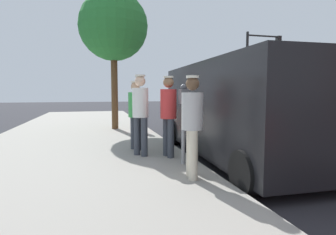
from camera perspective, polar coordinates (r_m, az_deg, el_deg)
The scene contains 11 objects.
ground_plane at distance 5.40m, azimuth 19.49°, elevation -11.39°, with size 80.00×80.00×0.00m, color #2D2D33.
sidewalk_slab at distance 4.53m, azimuth -21.54°, elevation -13.72°, with size 5.00×32.00×0.15m, color #9E998E.
parking_meter_near at distance 5.20m, azimuth 3.20°, elevation 1.52°, with size 0.14×0.18×1.52m.
pedestrian_in_gray at distance 4.36m, azimuth 5.03°, elevation -0.59°, with size 0.34×0.36×1.63m.
pedestrian_in_red at distance 5.78m, azimuth 0.09°, elevation 1.37°, with size 0.34×0.36×1.70m.
pedestrian_in_white at distance 5.92m, azimuth -5.74°, elevation 1.65°, with size 0.34×0.34×1.74m.
pedestrian_in_green at distance 6.56m, azimuth -6.72°, elevation 1.37°, with size 0.34×0.34×1.63m.
parked_van at distance 6.36m, azimuth 14.46°, elevation 1.81°, with size 2.24×5.25×2.15m.
traffic_light_corner at distance 18.50m, azimuth 18.28°, elevation 11.22°, with size 2.48×0.42×5.20m.
street_tree at distance 10.70m, azimuth -11.22°, elevation 17.95°, with size 2.49×2.49×5.00m.
fire_hydrant at distance 9.37m, azimuth -5.51°, elevation -0.58°, with size 0.24×0.24×0.86m.
Camera 1 is at (2.96, 4.26, 1.52)m, focal length 29.46 mm.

